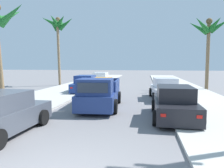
# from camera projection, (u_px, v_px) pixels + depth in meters

# --- Properties ---
(sidewalk_left) EXTENTS (4.73, 60.00, 0.12)m
(sidewalk_left) POSITION_uv_depth(u_px,v_px,m) (54.00, 94.00, 17.08)
(sidewalk_left) COLOR beige
(sidewalk_left) RESTS_ON ground
(sidewalk_right) EXTENTS (4.73, 60.00, 0.12)m
(sidewalk_right) POSITION_uv_depth(u_px,v_px,m) (193.00, 98.00, 15.38)
(sidewalk_right) COLOR beige
(sidewalk_right) RESTS_ON ground
(curb_left) EXTENTS (0.16, 60.00, 0.10)m
(curb_left) POSITION_uv_depth(u_px,v_px,m) (65.00, 95.00, 16.94)
(curb_left) COLOR silver
(curb_left) RESTS_ON ground
(curb_right) EXTENTS (0.16, 60.00, 0.10)m
(curb_right) POSITION_uv_depth(u_px,v_px,m) (179.00, 97.00, 15.54)
(curb_right) COLOR silver
(curb_right) RESTS_ON ground
(pickup_truck) EXTENTS (2.43, 5.31, 1.80)m
(pickup_truck) POSITION_uv_depth(u_px,v_px,m) (100.00, 94.00, 12.02)
(pickup_truck) COLOR navy
(pickup_truck) RESTS_ON ground
(car_left_near) EXTENTS (2.21, 4.34, 1.54)m
(car_left_near) POSITION_uv_depth(u_px,v_px,m) (165.00, 89.00, 15.11)
(car_left_near) COLOR silver
(car_left_near) RESTS_ON ground
(car_right_near) EXTENTS (2.15, 4.31, 1.54)m
(car_right_near) POSITION_uv_depth(u_px,v_px,m) (1.00, 115.00, 7.51)
(car_right_near) COLOR #474C56
(car_right_near) RESTS_ON ground
(car_left_mid) EXTENTS (2.14, 4.31, 1.54)m
(car_left_mid) POSITION_uv_depth(u_px,v_px,m) (86.00, 84.00, 18.62)
(car_left_mid) COLOR navy
(car_left_mid) RESTS_ON ground
(car_right_mid) EXTENTS (2.09, 4.29, 1.54)m
(car_right_mid) POSITION_uv_depth(u_px,v_px,m) (174.00, 104.00, 9.63)
(car_right_mid) COLOR black
(car_right_mid) RESTS_ON ground
(car_left_far) EXTENTS (2.04, 4.27, 1.54)m
(car_left_far) POSITION_uv_depth(u_px,v_px,m) (101.00, 79.00, 25.09)
(car_left_far) COLOR silver
(car_left_far) RESTS_ON ground
(palm_tree_right_fore) EXTENTS (3.70, 3.89, 7.99)m
(palm_tree_right_fore) POSITION_uv_depth(u_px,v_px,m) (58.00, 27.00, 23.97)
(palm_tree_right_fore) COLOR #846B4C
(palm_tree_right_fore) RESTS_ON ground
(palm_tree_left_mid) EXTENTS (3.77, 3.63, 6.97)m
(palm_tree_left_mid) POSITION_uv_depth(u_px,v_px,m) (209.00, 31.00, 19.94)
(palm_tree_left_mid) COLOR brown
(palm_tree_left_mid) RESTS_ON ground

